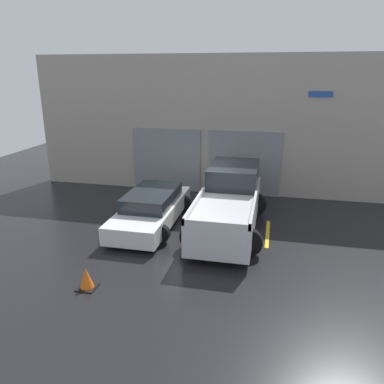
% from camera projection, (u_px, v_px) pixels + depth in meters
% --- Properties ---
extents(ground_plane, '(28.00, 28.00, 0.00)m').
position_uv_depth(ground_plane, '(195.00, 216.00, 13.89)').
color(ground_plane, black).
extents(shophouse_building, '(15.74, 0.68, 5.82)m').
position_uv_depth(shophouse_building, '(211.00, 126.00, 16.06)').
color(shophouse_building, '#9E9389').
rests_on(shophouse_building, ground).
extents(pickup_truck, '(2.46, 5.39, 1.92)m').
position_uv_depth(pickup_truck, '(229.00, 202.00, 12.69)').
color(pickup_truck, silver).
rests_on(pickup_truck, ground).
extents(sedan_white, '(2.11, 4.68, 1.17)m').
position_uv_depth(sedan_white, '(152.00, 208.00, 13.08)').
color(sedan_white, white).
rests_on(sedan_white, ground).
extents(parking_stripe_far_left, '(0.12, 2.20, 0.01)m').
position_uv_depth(parking_stripe_far_left, '(117.00, 220.00, 13.50)').
color(parking_stripe_far_left, gold).
rests_on(parking_stripe_far_left, ground).
extents(parking_stripe_left, '(0.12, 2.20, 0.01)m').
position_uv_depth(parking_stripe_left, '(189.00, 226.00, 12.94)').
color(parking_stripe_left, gold).
rests_on(parking_stripe_left, ground).
extents(parking_stripe_centre, '(0.12, 2.20, 0.01)m').
position_uv_depth(parking_stripe_centre, '(268.00, 233.00, 12.39)').
color(parking_stripe_centre, gold).
rests_on(parking_stripe_centre, ground).
extents(traffic_cone, '(0.47, 0.47, 0.55)m').
position_uv_depth(traffic_cone, '(87.00, 279.00, 9.21)').
color(traffic_cone, black).
rests_on(traffic_cone, ground).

